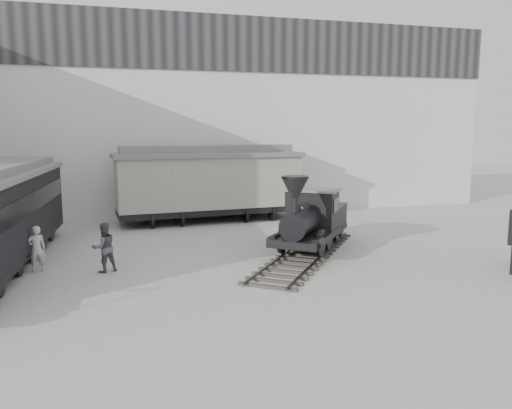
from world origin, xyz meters
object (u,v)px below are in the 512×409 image
object	(u,v)px
locomotive	(310,224)
visitor_a	(37,249)
visitor_b	(104,247)
boxcar	(209,182)

from	to	relation	value
locomotive	visitor_a	distance (m)	9.95
visitor_b	locomotive	bearing A→B (deg)	162.97
visitor_a	visitor_b	distance (m)	2.30
locomotive	visitor_a	xyz separation A→B (m)	(-9.94, -0.15, -0.36)
visitor_b	visitor_a	bearing A→B (deg)	-38.67
visitor_b	boxcar	bearing A→B (deg)	-143.26
boxcar	visitor_b	bearing A→B (deg)	-125.34
boxcar	visitor_a	distance (m)	10.85
locomotive	visitor_b	world-z (taller)	locomotive
boxcar	visitor_a	xyz separation A→B (m)	(-7.27, -7.95, -1.30)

